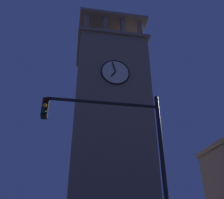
{
  "coord_description": "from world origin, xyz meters",
  "views": [
    {
      "loc": [
        4.87,
        19.71,
        1.76
      ],
      "look_at": [
        0.85,
        -4.42,
        15.54
      ],
      "focal_mm": 39.19,
      "sensor_mm": 36.0,
      "label": 1
    }
  ],
  "objects": [
    {
      "name": "clocktower",
      "position": [
        1.06,
        -4.4,
        11.83
      ],
      "size": [
        8.49,
        7.25,
        28.21
      ],
      "color": "gray",
      "rests_on": "ground_plane"
    },
    {
      "name": "traffic_signal_mid",
      "position": [
        3.02,
        11.5,
        4.5
      ],
      "size": [
        4.49,
        0.41,
        6.74
      ],
      "color": "black",
      "rests_on": "ground_plane"
    }
  ]
}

